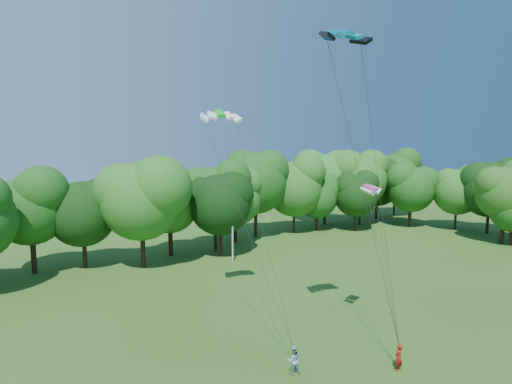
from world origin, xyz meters
TOP-DOWN VIEW (x-y plane):
  - utility_pole at (6.70, 29.47)m, footprint 1.46×0.26m
  - kite_flyer_left at (3.63, 4.92)m, footprint 0.64×0.45m
  - kite_flyer_right at (-1.84, 8.24)m, footprint 1.02×0.90m
  - kite_teal at (1.27, 7.78)m, footprint 3.11×1.83m
  - kite_green at (-1.30, 17.78)m, footprint 3.26×2.06m
  - kite_pink at (5.36, 8.89)m, footprint 2.01×1.43m
  - tree_back_center at (6.77, 32.40)m, footprint 8.11×8.11m
  - tree_back_east at (30.85, 39.44)m, footprint 9.61×9.61m
  - tree_flank_east at (41.66, 16.21)m, footprint 8.06×8.06m

SIDE VIEW (x-z plane):
  - kite_flyer_left at x=3.63m, z-range 0.00..1.67m
  - kite_flyer_right at x=-1.84m, z-range 0.00..1.77m
  - utility_pole at x=6.70m, z-range 0.13..7.45m
  - tree_flank_east at x=41.66m, z-range 1.46..13.18m
  - tree_back_center at x=6.77m, z-range 1.47..13.27m
  - tree_back_east at x=30.85m, z-range 1.74..15.72m
  - kite_pink at x=5.36m, z-range 10.48..10.90m
  - kite_green at x=-1.30m, z-range 15.55..16.25m
  - kite_teal at x=1.27m, z-range 19.68..20.28m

